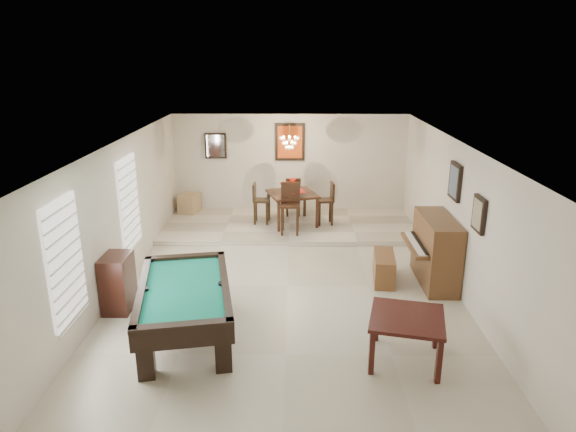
{
  "coord_description": "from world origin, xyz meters",
  "views": [
    {
      "loc": [
        0.11,
        -8.55,
        4.07
      ],
      "look_at": [
        0.0,
        0.6,
        1.15
      ],
      "focal_mm": 32.0,
      "sensor_mm": 36.0,
      "label": 1
    }
  ],
  "objects_px": {
    "chandelier": "(289,138)",
    "corner_bench": "(189,203)",
    "flower_vase": "(292,183)",
    "dining_chair_west": "(261,203)",
    "dining_chair_east": "(325,204)",
    "pool_table": "(186,312)",
    "dining_chair_south": "(290,209)",
    "dining_chair_north": "(293,196)",
    "apothecary_chest": "(118,283)",
    "square_table": "(406,338)",
    "upright_piano": "(428,251)",
    "piano_bench": "(384,268)",
    "dining_table": "(292,206)"
  },
  "relations": [
    {
      "from": "chandelier",
      "to": "corner_bench",
      "type": "bearing_deg",
      "value": 160.03
    },
    {
      "from": "flower_vase",
      "to": "dining_chair_west",
      "type": "xyz_separation_m",
      "value": [
        -0.75,
        0.04,
        -0.53
      ]
    },
    {
      "from": "dining_chair_west",
      "to": "dining_chair_east",
      "type": "height_order",
      "value": "dining_chair_east"
    },
    {
      "from": "pool_table",
      "to": "chandelier",
      "type": "relative_size",
      "value": 4.0
    },
    {
      "from": "flower_vase",
      "to": "pool_table",
      "type": "bearing_deg",
      "value": -107.35
    },
    {
      "from": "flower_vase",
      "to": "dining_chair_south",
      "type": "relative_size",
      "value": 0.22
    },
    {
      "from": "pool_table",
      "to": "dining_chair_west",
      "type": "bearing_deg",
      "value": 70.23
    },
    {
      "from": "dining_chair_north",
      "to": "chandelier",
      "type": "relative_size",
      "value": 1.65
    },
    {
      "from": "apothecary_chest",
      "to": "chandelier",
      "type": "height_order",
      "value": "chandelier"
    },
    {
      "from": "square_table",
      "to": "dining_chair_north",
      "type": "distance_m",
      "value": 6.5
    },
    {
      "from": "dining_chair_south",
      "to": "dining_chair_east",
      "type": "bearing_deg",
      "value": 42.06
    },
    {
      "from": "upright_piano",
      "to": "dining_chair_north",
      "type": "bearing_deg",
      "value": 123.43
    },
    {
      "from": "dining_chair_east",
      "to": "chandelier",
      "type": "relative_size",
      "value": 1.7
    },
    {
      "from": "dining_chair_west",
      "to": "chandelier",
      "type": "xyz_separation_m",
      "value": [
        0.68,
        -0.08,
        1.59
      ]
    },
    {
      "from": "flower_vase",
      "to": "dining_chair_south",
      "type": "distance_m",
      "value": 0.83
    },
    {
      "from": "pool_table",
      "to": "corner_bench",
      "type": "distance_m",
      "value": 6.01
    },
    {
      "from": "apothecary_chest",
      "to": "dining_chair_south",
      "type": "distance_m",
      "value": 4.45
    },
    {
      "from": "upright_piano",
      "to": "chandelier",
      "type": "distance_m",
      "value": 4.25
    },
    {
      "from": "piano_bench",
      "to": "dining_chair_north",
      "type": "height_order",
      "value": "dining_chair_north"
    },
    {
      "from": "pool_table",
      "to": "corner_bench",
      "type": "xyz_separation_m",
      "value": [
        -1.11,
        5.9,
        -0.04
      ]
    },
    {
      "from": "pool_table",
      "to": "apothecary_chest",
      "type": "height_order",
      "value": "apothecary_chest"
    },
    {
      "from": "upright_piano",
      "to": "dining_chair_east",
      "type": "bearing_deg",
      "value": 119.39
    },
    {
      "from": "pool_table",
      "to": "dining_chair_north",
      "type": "height_order",
      "value": "dining_chair_north"
    },
    {
      "from": "dining_chair_south",
      "to": "chandelier",
      "type": "bearing_deg",
      "value": 94.59
    },
    {
      "from": "flower_vase",
      "to": "dining_chair_south",
      "type": "xyz_separation_m",
      "value": [
        -0.05,
        -0.7,
        -0.44
      ]
    },
    {
      "from": "upright_piano",
      "to": "dining_table",
      "type": "relative_size",
      "value": 1.4
    },
    {
      "from": "pool_table",
      "to": "dining_chair_east",
      "type": "distance_m",
      "value": 5.51
    },
    {
      "from": "pool_table",
      "to": "piano_bench",
      "type": "xyz_separation_m",
      "value": [
        3.28,
        2.01,
        -0.14
      ]
    },
    {
      "from": "piano_bench",
      "to": "dining_chair_east",
      "type": "bearing_deg",
      "value": 107.39
    },
    {
      "from": "piano_bench",
      "to": "corner_bench",
      "type": "distance_m",
      "value": 5.87
    },
    {
      "from": "dining_table",
      "to": "chandelier",
      "type": "height_order",
      "value": "chandelier"
    },
    {
      "from": "upright_piano",
      "to": "dining_chair_east",
      "type": "height_order",
      "value": "upright_piano"
    },
    {
      "from": "apothecary_chest",
      "to": "dining_chair_south",
      "type": "height_order",
      "value": "dining_chair_south"
    },
    {
      "from": "flower_vase",
      "to": "dining_chair_west",
      "type": "relative_size",
      "value": 0.26
    },
    {
      "from": "square_table",
      "to": "chandelier",
      "type": "relative_size",
      "value": 1.63
    },
    {
      "from": "pool_table",
      "to": "dining_chair_south",
      "type": "xyz_separation_m",
      "value": [
        1.51,
        4.3,
        0.3
      ]
    },
    {
      "from": "piano_bench",
      "to": "dining_chair_east",
      "type": "xyz_separation_m",
      "value": [
        -0.93,
        2.98,
        0.37
      ]
    },
    {
      "from": "piano_bench",
      "to": "chandelier",
      "type": "distance_m",
      "value": 3.96
    },
    {
      "from": "dining_table",
      "to": "dining_chair_north",
      "type": "relative_size",
      "value": 1.08
    },
    {
      "from": "dining_table",
      "to": "dining_chair_north",
      "type": "distance_m",
      "value": 0.71
    },
    {
      "from": "dining_chair_south",
      "to": "piano_bench",
      "type": "bearing_deg",
      "value": -49.79
    },
    {
      "from": "piano_bench",
      "to": "apothecary_chest",
      "type": "distance_m",
      "value": 4.71
    },
    {
      "from": "dining_table",
      "to": "corner_bench",
      "type": "relative_size",
      "value": 2.01
    },
    {
      "from": "dining_chair_west",
      "to": "dining_chair_east",
      "type": "bearing_deg",
      "value": -89.19
    },
    {
      "from": "piano_bench",
      "to": "chandelier",
      "type": "relative_size",
      "value": 1.55
    },
    {
      "from": "upright_piano",
      "to": "dining_chair_north",
      "type": "relative_size",
      "value": 1.52
    },
    {
      "from": "corner_bench",
      "to": "chandelier",
      "type": "xyz_separation_m",
      "value": [
        2.6,
        -0.95,
        1.84
      ]
    },
    {
      "from": "dining_chair_west",
      "to": "dining_chair_east",
      "type": "relative_size",
      "value": 0.96
    },
    {
      "from": "dining_chair_north",
      "to": "chandelier",
      "type": "xyz_separation_m",
      "value": [
        -0.08,
        -0.75,
        1.59
      ]
    },
    {
      "from": "dining_chair_north",
      "to": "dining_chair_east",
      "type": "height_order",
      "value": "dining_chair_east"
    }
  ]
}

